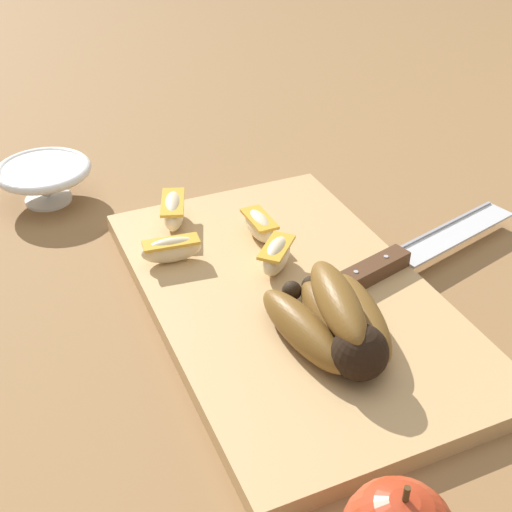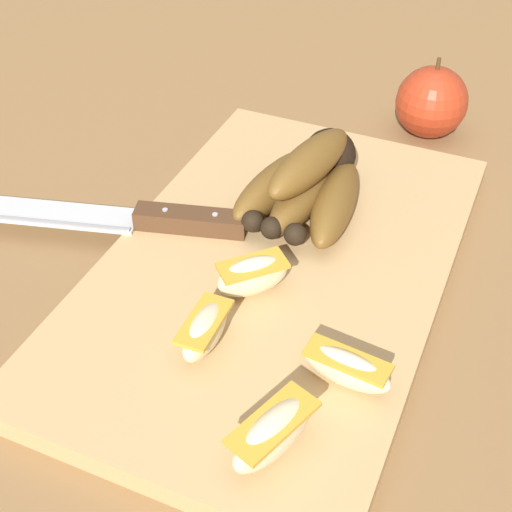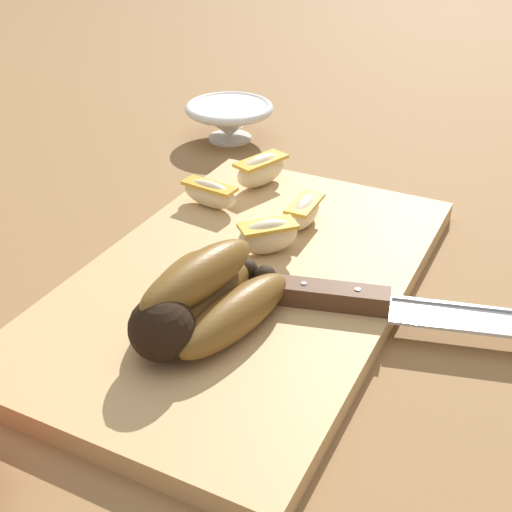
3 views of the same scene
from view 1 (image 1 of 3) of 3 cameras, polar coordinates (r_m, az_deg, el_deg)
The scene contains 9 objects.
ground_plane at distance 0.73m, azimuth 3.74°, elevation -4.02°, with size 6.00×6.00×0.00m, color olive.
cutting_board at distance 0.72m, azimuth 2.79°, elevation -3.48°, with size 0.45×0.28×0.02m, color tan.
banana_bunch at distance 0.64m, azimuth 6.70°, elevation -5.43°, with size 0.15×0.12×0.07m.
chefs_knife at distance 0.77m, azimuth 11.89°, elevation -0.09°, with size 0.10×0.28×0.02m.
apple_wedge_near at distance 0.75m, azimuth -6.99°, elevation 0.56°, with size 0.03×0.07×0.03m.
apple_wedge_middle at distance 0.79m, azimuth 0.21°, elevation 2.53°, with size 0.06×0.03×0.03m.
apple_wedge_far at distance 0.73m, azimuth 1.69°, elevation 0.06°, with size 0.06×0.06×0.03m.
apple_wedge_extra at distance 0.82m, azimuth -6.85°, elevation 3.77°, with size 0.07×0.05×0.04m.
ceramic_bowl at distance 0.94m, azimuth -17.03°, elevation 6.01°, with size 0.12×0.12×0.05m.
Camera 1 is at (0.50, -0.27, 0.45)m, focal length 48.43 mm.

